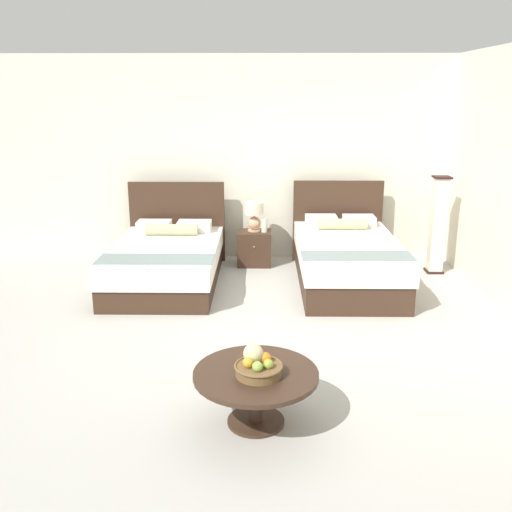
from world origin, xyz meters
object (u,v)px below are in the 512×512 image
object	(u,v)px
bed_near_window	(167,260)
table_lamp	(254,214)
fruit_bowl	(258,365)
floor_lamp_corner	(438,225)
coffee_table	(256,382)
nightstand	(254,248)
vase	(264,225)
bed_near_corner	(346,259)

from	to	relation	value
bed_near_window	table_lamp	world-z (taller)	bed_near_window
fruit_bowl	floor_lamp_corner	size ratio (longest dim) A/B	0.27
coffee_table	floor_lamp_corner	bearing A→B (deg)	57.27
nightstand	fruit_bowl	world-z (taller)	fruit_bowl
floor_lamp_corner	bed_near_window	bearing A→B (deg)	-172.45
bed_near_window	floor_lamp_corner	world-z (taller)	floor_lamp_corner
bed_near_window	fruit_bowl	world-z (taller)	bed_near_window
nightstand	vase	size ratio (longest dim) A/B	2.49
bed_near_window	table_lamp	bearing A→B (deg)	36.12
vase	bed_near_window	bearing A→B (deg)	-149.07
bed_near_corner	table_lamp	xyz separation A→B (m)	(-1.19, 0.82, 0.41)
vase	table_lamp	bearing A→B (deg)	157.05
floor_lamp_corner	bed_near_corner	bearing A→B (deg)	-159.29
vase	coffee_table	xyz separation A→B (m)	(-0.07, -3.99, -0.25)
coffee_table	bed_near_window	bearing A→B (deg)	110.09
vase	coffee_table	world-z (taller)	vase
coffee_table	floor_lamp_corner	xyz separation A→B (m)	(2.39, 3.71, 0.32)
bed_near_corner	vase	world-z (taller)	bed_near_corner
nightstand	table_lamp	world-z (taller)	table_lamp
table_lamp	floor_lamp_corner	xyz separation A→B (m)	(2.46, -0.34, -0.08)
bed_near_window	vase	distance (m)	1.49
bed_near_window	nightstand	xyz separation A→B (m)	(1.11, 0.79, -0.05)
nightstand	table_lamp	xyz separation A→B (m)	(0.00, 0.02, 0.49)
table_lamp	fruit_bowl	distance (m)	4.09
nightstand	fruit_bowl	distance (m)	4.07
bed_near_corner	fruit_bowl	distance (m)	3.45
table_lamp	floor_lamp_corner	distance (m)	2.49
nightstand	vase	distance (m)	0.37
fruit_bowl	floor_lamp_corner	world-z (taller)	floor_lamp_corner
bed_near_window	fruit_bowl	size ratio (longest dim) A/B	6.16
fruit_bowl	nightstand	bearing A→B (deg)	91.24
fruit_bowl	bed_near_window	bearing A→B (deg)	110.09
nightstand	coffee_table	xyz separation A→B (m)	(0.08, -4.03, 0.09)
bed_near_window	fruit_bowl	xyz separation A→B (m)	(1.20, -3.27, 0.20)
bed_near_corner	fruit_bowl	bearing A→B (deg)	-108.61
bed_near_window	nightstand	distance (m)	1.36
table_lamp	coffee_table	distance (m)	4.07
bed_near_corner	nightstand	distance (m)	1.43
bed_near_window	nightstand	bearing A→B (deg)	35.44
bed_near_corner	table_lamp	world-z (taller)	bed_near_corner
bed_near_window	table_lamp	xyz separation A→B (m)	(1.11, 0.81, 0.45)
nightstand	vase	world-z (taller)	vase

